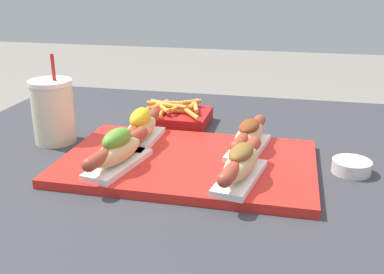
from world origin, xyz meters
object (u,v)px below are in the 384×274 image
object	(u,v)px
sauce_bowl	(352,166)
hot_dog_3	(249,136)
serving_tray	(190,162)
hot_dog_0	(118,150)
drink_cup	(53,111)
hot_dog_2	(141,128)
hot_dog_1	(241,164)
fries_basket	(176,117)

from	to	relation	value
sauce_bowl	hot_dog_3	bearing A→B (deg)	171.97
serving_tray	hot_dog_3	size ratio (longest dim) A/B	2.48
hot_dog_0	hot_dog_3	bearing A→B (deg)	30.74
hot_dog_0	drink_cup	size ratio (longest dim) A/B	0.99
hot_dog_2	sauce_bowl	xyz separation A→B (m)	(0.45, -0.02, -0.04)
hot_dog_0	hot_dog_1	world-z (taller)	hot_dog_0
sauce_bowl	fries_basket	bearing A→B (deg)	152.66
serving_tray	hot_dog_2	bearing A→B (deg)	153.44
hot_dog_3	drink_cup	world-z (taller)	drink_cup
serving_tray	hot_dog_2	size ratio (longest dim) A/B	2.45
hot_dog_2	sauce_bowl	world-z (taller)	hot_dog_2
hot_dog_1	sauce_bowl	world-z (taller)	hot_dog_1
drink_cup	fries_basket	distance (m)	0.31
hot_dog_3	hot_dog_0	bearing A→B (deg)	-149.26
hot_dog_0	drink_cup	distance (m)	0.26
serving_tray	fries_basket	size ratio (longest dim) A/B	2.97
drink_cup	hot_dog_1	bearing A→B (deg)	-18.56
serving_tray	fries_basket	bearing A→B (deg)	110.41
hot_dog_2	serving_tray	bearing A→B (deg)	-26.56
fries_basket	hot_dog_3	bearing A→B (deg)	-41.83
serving_tray	fries_basket	distance (m)	0.28
hot_dog_2	sauce_bowl	distance (m)	0.45
serving_tray	drink_cup	distance (m)	0.36
sauce_bowl	hot_dog_0	bearing A→B (deg)	-165.87
hot_dog_3	serving_tray	bearing A→B (deg)	-147.87
serving_tray	hot_dog_0	size ratio (longest dim) A/B	2.49
serving_tray	drink_cup	world-z (taller)	drink_cup
hot_dog_0	hot_dog_1	bearing A→B (deg)	-1.81
hot_dog_0	hot_dog_3	size ratio (longest dim) A/B	1.00
serving_tray	drink_cup	xyz separation A→B (m)	(-0.34, 0.07, 0.07)
serving_tray	hot_dog_0	distance (m)	0.15
fries_basket	drink_cup	bearing A→B (deg)	-143.32
hot_dog_1	fries_basket	size ratio (longest dim) A/B	1.20
fries_basket	sauce_bowl	bearing A→B (deg)	-27.34
hot_dog_3	sauce_bowl	distance (m)	0.22
hot_dog_2	fries_basket	size ratio (longest dim) A/B	1.21
hot_dog_0	drink_cup	world-z (taller)	drink_cup
serving_tray	hot_dog_0	bearing A→B (deg)	-150.53
hot_dog_0	fries_basket	world-z (taller)	hot_dog_0
drink_cup	fries_basket	bearing A→B (deg)	36.68
hot_dog_3	drink_cup	xyz separation A→B (m)	(-0.46, 0.00, 0.02)
hot_dog_2	hot_dog_1	bearing A→B (deg)	-30.80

